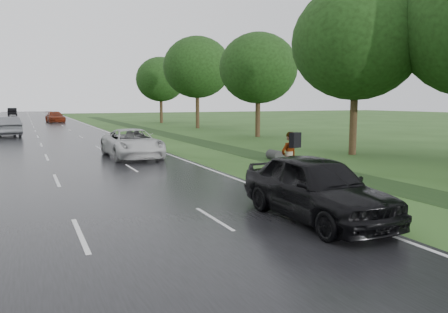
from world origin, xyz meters
TOP-DOWN VIEW (x-y plane):
  - ground at (0.00, 0.00)m, footprint 220.00×220.00m
  - road at (0.00, 45.00)m, footprint 14.00×180.00m
  - edge_stripe_east at (6.75, 45.00)m, footprint 0.12×180.00m
  - center_line at (0.00, 45.00)m, footprint 0.12×180.00m
  - drainage_ditch at (11.50, 18.71)m, footprint 2.20×120.00m
  - tree_east_b at (17.00, 10.00)m, footprint 7.60×7.60m
  - tree_east_c at (18.20, 24.00)m, footprint 7.00×7.00m
  - tree_east_d at (17.80, 38.00)m, footprint 8.00×8.00m
  - tree_east_f at (17.50, 52.00)m, footprint 7.20×7.20m
  - pedestrian at (8.18, 3.49)m, footprint 1.04×0.79m
  - white_pickup at (4.47, 13.99)m, footprint 2.77×5.85m
  - dark_sedan at (6.00, -1.20)m, footprint 2.10×5.20m
  - silver_sedan at (-2.50, 33.61)m, footprint 2.68×5.60m
  - far_car_red at (3.25, 59.41)m, footprint 2.79×5.79m
  - far_car_dark at (-3.16, 95.28)m, footprint 1.83×5.16m

SIDE VIEW (x-z plane):
  - ground at x=0.00m, z-range 0.00..0.00m
  - road at x=0.00m, z-range 0.00..0.04m
  - drainage_ditch at x=11.50m, z-range -0.24..0.32m
  - edge_stripe_east at x=6.75m, z-range 0.04..0.05m
  - center_line at x=0.00m, z-range 0.04..0.05m
  - white_pickup at x=4.47m, z-range 0.04..1.65m
  - far_car_red at x=3.25m, z-range 0.04..1.67m
  - far_car_dark at x=-3.16m, z-range 0.04..1.73m
  - dark_sedan at x=6.00m, z-range 0.04..1.81m
  - silver_sedan at x=-2.50m, z-range 0.04..1.81m
  - pedestrian at x=8.18m, z-range 0.03..2.10m
  - tree_east_c at x=18.20m, z-range 1.49..10.78m
  - tree_east_f at x=17.50m, z-range 1.56..11.18m
  - tree_east_b at x=17.00m, z-range 1.63..11.74m
  - tree_east_d at x=17.80m, z-range 1.77..12.53m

